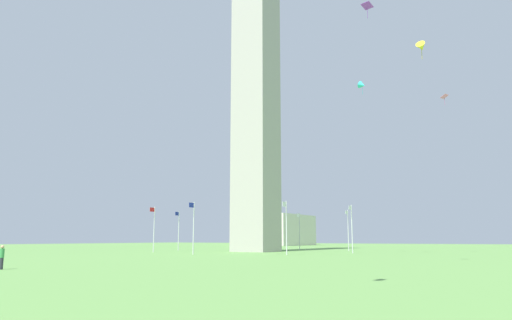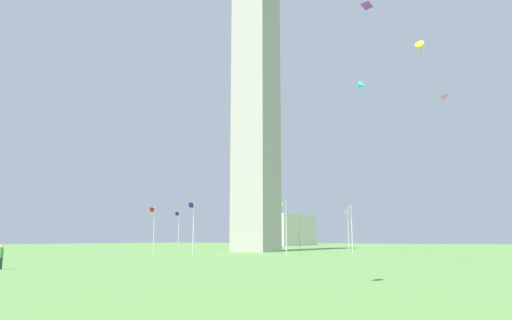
{
  "view_description": "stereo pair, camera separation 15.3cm",
  "coord_description": "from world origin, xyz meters",
  "px_view_note": "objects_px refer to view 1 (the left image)",
  "views": [
    {
      "loc": [
        67.19,
        40.23,
        2.13
      ],
      "look_at": [
        0.0,
        0.0,
        15.14
      ],
      "focal_mm": 33.18,
      "sensor_mm": 36.0,
      "label": 1
    },
    {
      "loc": [
        67.11,
        40.36,
        2.13
      ],
      "look_at": [
        0.0,
        0.0,
        15.14
      ],
      "focal_mm": 33.18,
      "sensor_mm": 36.0,
      "label": 2
    }
  ],
  "objects_px": {
    "flagpole_w": "(178,229)",
    "person_green_shirt": "(2,257)",
    "flagpole_e": "(352,226)",
    "kite_purple_diamond": "(367,6)",
    "flagpole_n": "(193,225)",
    "kite_cyan_delta": "(362,85)",
    "distant_building": "(276,230)",
    "obelisk_monument": "(256,85)",
    "flagpole_nw": "(154,227)",
    "flagpole_ne": "(286,225)",
    "flagpole_s": "(299,229)",
    "flagpole_sw": "(236,229)",
    "kite_yellow_delta": "(421,47)",
    "flagpole_se": "(348,228)",
    "kite_pink_diamond": "(444,97)"
  },
  "relations": [
    {
      "from": "flagpole_n",
      "to": "kite_cyan_delta",
      "type": "distance_m",
      "value": 31.68
    },
    {
      "from": "flagpole_s",
      "to": "person_green_shirt",
      "type": "bearing_deg",
      "value": 6.96
    },
    {
      "from": "kite_purple_diamond",
      "to": "distant_building",
      "type": "relative_size",
      "value": 0.09
    },
    {
      "from": "flagpole_se",
      "to": "flagpole_sw",
      "type": "distance_m",
      "value": 23.18
    },
    {
      "from": "flagpole_nw",
      "to": "kite_purple_diamond",
      "type": "bearing_deg",
      "value": 91.68
    },
    {
      "from": "obelisk_monument",
      "to": "person_green_shirt",
      "type": "height_order",
      "value": "obelisk_monument"
    },
    {
      "from": "flagpole_n",
      "to": "kite_purple_diamond",
      "type": "height_order",
      "value": "kite_purple_diamond"
    },
    {
      "from": "obelisk_monument",
      "to": "flagpole_w",
      "type": "relative_size",
      "value": 8.09
    },
    {
      "from": "obelisk_monument",
      "to": "flagpole_ne",
      "type": "xyz_separation_m",
      "value": [
        11.66,
        11.59,
        -24.47
      ]
    },
    {
      "from": "flagpole_e",
      "to": "flagpole_s",
      "type": "bearing_deg",
      "value": -135.0
    },
    {
      "from": "kite_cyan_delta",
      "to": "flagpole_ne",
      "type": "bearing_deg",
      "value": -39.16
    },
    {
      "from": "kite_yellow_delta",
      "to": "flagpole_nw",
      "type": "bearing_deg",
      "value": -108.32
    },
    {
      "from": "flagpole_s",
      "to": "person_green_shirt",
      "type": "relative_size",
      "value": 4.2
    },
    {
      "from": "flagpole_e",
      "to": "kite_purple_diamond",
      "type": "xyz_separation_m",
      "value": [
        10.57,
        6.83,
        28.05
      ]
    },
    {
      "from": "person_green_shirt",
      "to": "obelisk_monument",
      "type": "bearing_deg",
      "value": 14.02
    },
    {
      "from": "flagpole_e",
      "to": "distant_building",
      "type": "height_order",
      "value": "distant_building"
    },
    {
      "from": "flagpole_s",
      "to": "distant_building",
      "type": "distance_m",
      "value": 58.32
    },
    {
      "from": "obelisk_monument",
      "to": "kite_pink_diamond",
      "type": "xyz_separation_m",
      "value": [
        -4.02,
        29.68,
        -5.8
      ]
    },
    {
      "from": "kite_purple_diamond",
      "to": "kite_cyan_delta",
      "type": "xyz_separation_m",
      "value": [
        -8.6,
        -3.79,
        -7.6
      ]
    },
    {
      "from": "flagpole_n",
      "to": "flagpole_s",
      "type": "height_order",
      "value": "same"
    },
    {
      "from": "obelisk_monument",
      "to": "kite_cyan_delta",
      "type": "relative_size",
      "value": 26.97
    },
    {
      "from": "flagpole_nw",
      "to": "kite_purple_diamond",
      "type": "xyz_separation_m",
      "value": [
        -1.02,
        34.8,
        28.05
      ]
    },
    {
      "from": "flagpole_nw",
      "to": "kite_cyan_delta",
      "type": "height_order",
      "value": "kite_cyan_delta"
    },
    {
      "from": "flagpole_ne",
      "to": "flagpole_sw",
      "type": "distance_m",
      "value": 32.78
    },
    {
      "from": "kite_cyan_delta",
      "to": "flagpole_s",
      "type": "bearing_deg",
      "value": -133.4
    },
    {
      "from": "flagpole_sw",
      "to": "distant_building",
      "type": "distance_m",
      "value": 57.39
    },
    {
      "from": "flagpole_e",
      "to": "kite_purple_diamond",
      "type": "distance_m",
      "value": 30.75
    },
    {
      "from": "distant_building",
      "to": "flagpole_nw",
      "type": "bearing_deg",
      "value": 14.64
    },
    {
      "from": "obelisk_monument",
      "to": "flagpole_sw",
      "type": "height_order",
      "value": "obelisk_monument"
    },
    {
      "from": "flagpole_n",
      "to": "flagpole_se",
      "type": "bearing_deg",
      "value": 157.5
    },
    {
      "from": "flagpole_nw",
      "to": "person_green_shirt",
      "type": "xyz_separation_m",
      "value": [
        35.86,
        19.38,
        -3.05
      ]
    },
    {
      "from": "flagpole_e",
      "to": "kite_purple_diamond",
      "type": "relative_size",
      "value": 3.53
    },
    {
      "from": "flagpole_w",
      "to": "person_green_shirt",
      "type": "xyz_separation_m",
      "value": [
        47.45,
        24.18,
        -3.05
      ]
    },
    {
      "from": "flagpole_w",
      "to": "kite_yellow_delta",
      "type": "height_order",
      "value": "kite_yellow_delta"
    },
    {
      "from": "obelisk_monument",
      "to": "flagpole_n",
      "type": "relative_size",
      "value": 8.09
    },
    {
      "from": "flagpole_sw",
      "to": "kite_yellow_delta",
      "type": "xyz_separation_m",
      "value": [
        37.8,
        44.16,
        14.74
      ]
    },
    {
      "from": "obelisk_monument",
      "to": "flagpole_se",
      "type": "xyz_separation_m",
      "value": [
        -11.52,
        11.59,
        -24.47
      ]
    },
    {
      "from": "flagpole_s",
      "to": "person_green_shirt",
      "type": "distance_m",
      "value": 64.39
    },
    {
      "from": "flagpole_ne",
      "to": "flagpole_nw",
      "type": "relative_size",
      "value": 1.0
    },
    {
      "from": "flagpole_ne",
      "to": "flagpole_sw",
      "type": "xyz_separation_m",
      "value": [
        -23.18,
        -23.18,
        0.0
      ]
    },
    {
      "from": "flagpole_w",
      "to": "distant_building",
      "type": "xyz_separation_m",
      "value": [
        -65.34,
        -15.3,
        0.82
      ]
    },
    {
      "from": "flagpole_e",
      "to": "kite_purple_diamond",
      "type": "height_order",
      "value": "kite_purple_diamond"
    },
    {
      "from": "flagpole_n",
      "to": "flagpole_w",
      "type": "xyz_separation_m",
      "value": [
        -16.39,
        -16.39,
        0.0
      ]
    },
    {
      "from": "flagpole_s",
      "to": "flagpole_sw",
      "type": "xyz_separation_m",
      "value": [
        4.8,
        -11.59,
        0.0
      ]
    },
    {
      "from": "kite_pink_diamond",
      "to": "kite_yellow_delta",
      "type": "distance_m",
      "value": 30.69
    },
    {
      "from": "flagpole_nw",
      "to": "flagpole_e",
      "type": "bearing_deg",
      "value": 112.5
    },
    {
      "from": "obelisk_monument",
      "to": "kite_purple_diamond",
      "type": "xyz_separation_m",
      "value": [
        10.64,
        23.22,
        3.58
      ]
    },
    {
      "from": "person_green_shirt",
      "to": "kite_pink_diamond",
      "type": "bearing_deg",
      "value": -18.3
    },
    {
      "from": "obelisk_monument",
      "to": "flagpole_nw",
      "type": "relative_size",
      "value": 8.09
    },
    {
      "from": "flagpole_s",
      "to": "distant_building",
      "type": "relative_size",
      "value": 0.31
    }
  ]
}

